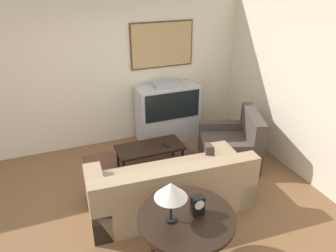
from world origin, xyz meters
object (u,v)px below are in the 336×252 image
(couch, at_px, (170,189))
(coffee_table, at_px, (150,149))
(tv, at_px, (168,113))
(console_table, at_px, (187,221))
(mantel_clock, at_px, (197,205))
(armchair, at_px, (231,147))
(table_lamp, at_px, (171,191))

(couch, xyz_separation_m, coffee_table, (0.06, 1.02, 0.07))
(tv, height_order, console_table, tv)
(console_table, bearing_deg, mantel_clock, 0.12)
(tv, relative_size, console_table, 1.13)
(console_table, bearing_deg, couch, 77.69)
(tv, relative_size, coffee_table, 1.07)
(coffee_table, height_order, console_table, console_table)
(tv, relative_size, armchair, 0.95)
(couch, distance_m, table_lamp, 1.39)
(tv, xyz_separation_m, coffee_table, (-0.66, -0.86, -0.19))
(mantel_clock, bearing_deg, armchair, 48.95)
(armchair, distance_m, table_lamp, 2.66)
(console_table, height_order, table_lamp, table_lamp)
(coffee_table, relative_size, table_lamp, 2.35)
(couch, height_order, coffee_table, couch)
(armchair, xyz_separation_m, console_table, (-1.64, -1.75, 0.39))
(armchair, height_order, table_lamp, table_lamp)
(armchair, relative_size, coffee_table, 1.13)
(console_table, bearing_deg, armchair, 46.83)
(table_lamp, bearing_deg, couch, 68.77)
(table_lamp, height_order, mantel_clock, table_lamp)
(tv, distance_m, console_table, 3.08)
(couch, height_order, mantel_clock, mantel_clock)
(console_table, height_order, mantel_clock, mantel_clock)
(couch, relative_size, table_lamp, 4.87)
(armchair, bearing_deg, console_table, -23.12)
(tv, height_order, couch, tv)
(coffee_table, distance_m, console_table, 2.11)
(couch, relative_size, console_table, 2.20)
(armchair, xyz_separation_m, table_lamp, (-1.82, -1.75, 0.83))
(tv, bearing_deg, mantel_clock, -105.64)
(couch, relative_size, coffee_table, 2.08)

